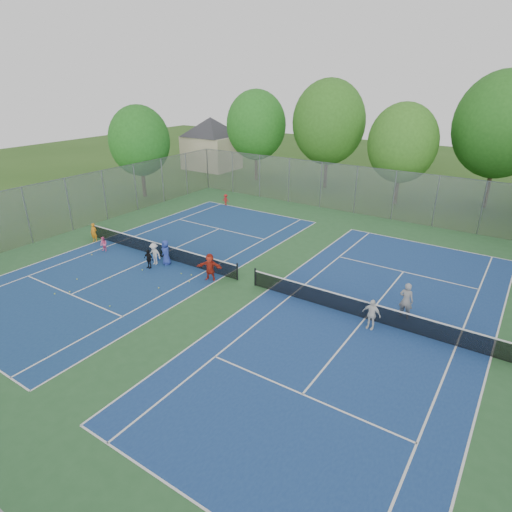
{
  "coord_description": "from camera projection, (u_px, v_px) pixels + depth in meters",
  "views": [
    {
      "loc": [
        12.51,
        -17.74,
        10.85
      ],
      "look_at": [
        0.0,
        1.0,
        1.3
      ],
      "focal_mm": 30.0,
      "sensor_mm": 36.0,
      "label": 1
    }
  ],
  "objects": [
    {
      "name": "tennis_ball_8",
      "position": [
        92.0,
        255.0,
        27.87
      ],
      "size": [
        0.07,
        0.07,
        0.07
      ],
      "primitive_type": "sphere",
      "color": "gold",
      "rests_on": "ground"
    },
    {
      "name": "tennis_ball_0",
      "position": [
        77.0,
        279.0,
        24.54
      ],
      "size": [
        0.07,
        0.07,
        0.07
      ],
      "primitive_type": "sphere",
      "color": "#C5DF33",
      "rests_on": "ground"
    },
    {
      "name": "tennis_ball_2",
      "position": [
        189.0,
        282.0,
        24.24
      ],
      "size": [
        0.07,
        0.07,
        0.07
      ],
      "primitive_type": "sphere",
      "color": "#ADCD2F",
      "rests_on": "ground"
    },
    {
      "name": "tennis_ball_7",
      "position": [
        142.0,
        270.0,
        25.71
      ],
      "size": [
        0.07,
        0.07,
        0.07
      ],
      "primitive_type": "sphere",
      "color": "#B4D431",
      "rests_on": "ground"
    },
    {
      "name": "ball_hopper",
      "position": [
        164.0,
        252.0,
        27.71
      ],
      "size": [
        0.29,
        0.29,
        0.54
      ],
      "primitive_type": "cube",
      "rotation": [
        0.0,
        0.0,
        -0.04
      ],
      "color": "#268E32",
      "rests_on": "ground"
    },
    {
      "name": "tree_side_w",
      "position": [
        139.0,
        141.0,
        39.54
      ],
      "size": [
        5.6,
        5.6,
        8.47
      ],
      "color": "#443326",
      "rests_on": "ground"
    },
    {
      "name": "student_c",
      "position": [
        154.0,
        254.0,
        26.33
      ],
      "size": [
        0.96,
        0.64,
        1.39
      ],
      "primitive_type": "imported",
      "rotation": [
        0.0,
        0.0,
        0.14
      ],
      "color": "silver",
      "rests_on": "ground"
    },
    {
      "name": "tree_nw",
      "position": [
        256.0,
        125.0,
        45.92
      ],
      "size": [
        6.4,
        6.4,
        9.58
      ],
      "color": "#443326",
      "rests_on": "ground"
    },
    {
      "name": "tree_nr",
      "position": [
        501.0,
        125.0,
        35.24
      ],
      "size": [
        7.6,
        7.6,
        11.42
      ],
      "color": "#443326",
      "rests_on": "ground"
    },
    {
      "name": "tree_nc",
      "position": [
        403.0,
        143.0,
        37.17
      ],
      "size": [
        6.0,
        6.0,
        8.85
      ],
      "color": "#443326",
      "rests_on": "ground"
    },
    {
      "name": "student_a",
      "position": [
        94.0,
        233.0,
        29.93
      ],
      "size": [
        0.56,
        0.45,
        1.35
      ],
      "primitive_type": "imported",
      "rotation": [
        0.0,
        0.0,
        0.28
      ],
      "color": "orange",
      "rests_on": "ground"
    },
    {
      "name": "tennis_ball_9",
      "position": [
        110.0,
        278.0,
        24.73
      ],
      "size": [
        0.07,
        0.07,
        0.07
      ],
      "primitive_type": "sphere",
      "color": "#C6E836",
      "rests_on": "ground"
    },
    {
      "name": "fence_west",
      "position": [
        69.0,
        205.0,
        31.61
      ],
      "size": [
        0.1,
        32.0,
        4.0
      ],
      "primitive_type": "cube",
      "rotation": [
        0.0,
        0.0,
        1.57
      ],
      "color": "gray",
      "rests_on": "ground"
    },
    {
      "name": "court_pad",
      "position": [
        246.0,
        283.0,
        24.21
      ],
      "size": [
        32.0,
        32.0,
        0.01
      ],
      "primitive_type": "cube",
      "color": "#2B5C30",
      "rests_on": "ground"
    },
    {
      "name": "tennis_ball_10",
      "position": [
        55.0,
        294.0,
        22.9
      ],
      "size": [
        0.07,
        0.07,
        0.07
      ],
      "primitive_type": "sphere",
      "color": "#CCF538",
      "rests_on": "ground"
    },
    {
      "name": "net_left",
      "position": [
        157.0,
        250.0,
        27.61
      ],
      "size": [
        12.87,
        0.1,
        0.91
      ],
      "primitive_type": "cube",
      "color": "black",
      "rests_on": "ground"
    },
    {
      "name": "court_left",
      "position": [
        158.0,
        256.0,
        27.78
      ],
      "size": [
        10.97,
        23.77,
        0.01
      ],
      "primitive_type": "cube",
      "color": "navy",
      "rests_on": "court_pad"
    },
    {
      "name": "student_f",
      "position": [
        210.0,
        267.0,
        24.29
      ],
      "size": [
        1.56,
        0.99,
        1.6
      ],
      "primitive_type": "imported",
      "rotation": [
        0.0,
        0.0,
        0.38
      ],
      "color": "#B42A19",
      "rests_on": "ground"
    },
    {
      "name": "tennis_ball_4",
      "position": [
        181.0,
        274.0,
        25.23
      ],
      "size": [
        0.07,
        0.07,
        0.07
      ],
      "primitive_type": "sphere",
      "color": "#A4C22D",
      "rests_on": "ground"
    },
    {
      "name": "child_far_baseline",
      "position": [
        226.0,
        200.0,
        38.46
      ],
      "size": [
        0.68,
        0.42,
        1.02
      ],
      "primitive_type": "imported",
      "rotation": [
        0.0,
        0.0,
        3.21
      ],
      "color": "#A51719",
      "rests_on": "ground"
    },
    {
      "name": "tennis_ball_1",
      "position": [
        110.0,
        306.0,
        21.67
      ],
      "size": [
        0.07,
        0.07,
        0.07
      ],
      "primitive_type": "sphere",
      "color": "#A2C72E",
      "rests_on": "ground"
    },
    {
      "name": "fence_north",
      "position": [
        356.0,
        190.0,
        35.68
      ],
      "size": [
        32.0,
        0.1,
        4.0
      ],
      "primitive_type": "cube",
      "color": "gray",
      "rests_on": "ground"
    },
    {
      "name": "tree_nl",
      "position": [
        329.0,
        122.0,
        42.34
      ],
      "size": [
        7.2,
        7.2,
        10.69
      ],
      "color": "#443326",
      "rests_on": "ground"
    },
    {
      "name": "house",
      "position": [
        211.0,
        134.0,
        52.19
      ],
      "size": [
        11.03,
        11.03,
        7.3
      ],
      "color": "#B7A88C",
      "rests_on": "ground"
    },
    {
      "name": "ball_crate",
      "position": [
        156.0,
        257.0,
        27.2
      ],
      "size": [
        0.37,
        0.37,
        0.31
      ],
      "primitive_type": "cube",
      "rotation": [
        0.0,
        0.0,
        -0.03
      ],
      "color": "#174CB0",
      "rests_on": "ground"
    },
    {
      "name": "ground",
      "position": [
        246.0,
        283.0,
        24.21
      ],
      "size": [
        120.0,
        120.0,
        0.0
      ],
      "primitive_type": "plane",
      "color": "#2B5119",
      "rests_on": "ground"
    },
    {
      "name": "student_b",
      "position": [
        104.0,
        244.0,
        28.34
      ],
      "size": [
        0.49,
        0.38,
        1.01
      ],
      "primitive_type": "imported",
      "rotation": [
        0.0,
        0.0,
        0.0
      ],
      "color": "pink",
      "rests_on": "ground"
    },
    {
      "name": "tennis_ball_6",
      "position": [
        70.0,
        292.0,
        23.1
      ],
      "size": [
        0.07,
        0.07,
        0.07
      ],
      "primitive_type": "sphere",
      "color": "#EEF338",
      "rests_on": "ground"
    },
    {
      "name": "court_right",
      "position": [
        365.0,
        319.0,
        20.63
      ],
      "size": [
        10.97,
        23.77,
        0.01
      ],
      "primitive_type": "cube",
      "color": "navy",
      "rests_on": "court_pad"
    },
    {
      "name": "net_right",
      "position": [
        366.0,
        311.0,
        20.46
      ],
      "size": [
        12.87,
        0.1,
        0.91
      ],
      "primitive_type": "cube",
      "color": "black",
      "rests_on": "ground"
    },
    {
      "name": "tennis_ball_5",
      "position": [
        191.0,
        275.0,
        25.05
      ],
      "size": [
        0.07,
        0.07,
        0.07
      ],
      "primitive_type": "sphere",
      "color": "#C0DD33",
      "rests_on": "ground"
    },
    {
      "name": "student_d",
      "position": [
        148.0,
        259.0,
        25.83
      ],
      "size": [
        0.71,
        0.31,
        1.2
      ],
      "primitive_type": "imported",
      "rotation": [
        0.0,
        0.0,
        0.02
      ],
      "color": "black",
      "rests_on": "ground"
    },
    {
      "name": "instructor",
      "position": [
        406.0,
        301.0,
        20.41
      ],
      "size": [
        0.7,
        0.48,
        1.85
      ],
      "primitive_type": "imported",
      "rotation": [
        0.0,
        0.0,
        3.09
      ],
      "color": "gray",
      "rests_on": "ground"
    },
    {
      "name": "student_e",
      "position": [
        166.0,
        252.0,
        26.31
      ],
      "size": [
        0.9,
        0.75,
        1.58
      ],
      "primitive_type": "imported",
      "rotation": [
        0.0,
        0.0,
        -0.38
      ],
      "color": "#283B94",
      "rests_on": "ground"
    },
    {
      "name": "tennis_ball_3",
      "position": [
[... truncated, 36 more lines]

